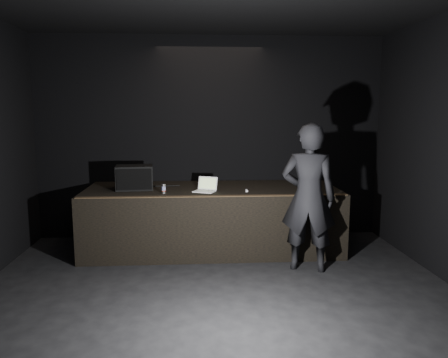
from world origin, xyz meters
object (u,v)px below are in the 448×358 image
at_px(stage_monitor, 135,178).
at_px(person, 308,198).
at_px(stage_riser, 212,218).
at_px(beer_can, 164,189).
at_px(laptop, 206,188).

xyz_separation_m(stage_monitor, person, (2.52, -0.98, -0.16)).
bearing_deg(person, stage_monitor, -4.98).
relative_size(stage_riser, stage_monitor, 6.64).
xyz_separation_m(stage_riser, beer_can, (-0.74, -0.43, 0.57)).
height_order(laptop, person, person).
distance_m(laptop, person, 1.59).
distance_m(stage_riser, beer_can, 1.03).
distance_m(laptop, beer_can, 0.65).
bearing_deg(stage_riser, person, -38.46).
bearing_deg(stage_monitor, laptop, -17.58).
bearing_deg(stage_riser, stage_monitor, -177.38).
distance_m(stage_monitor, beer_can, 0.62).
bearing_deg(stage_monitor, beer_can, -43.99).
height_order(stage_monitor, laptop, stage_monitor).
xyz_separation_m(stage_riser, stage_monitor, (-1.21, -0.06, 0.69)).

